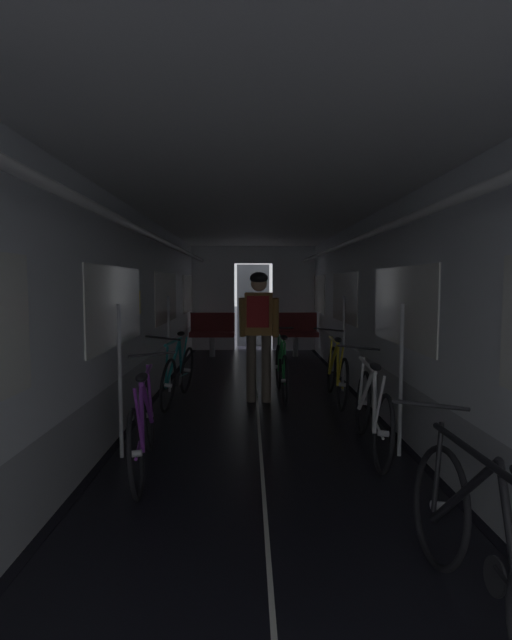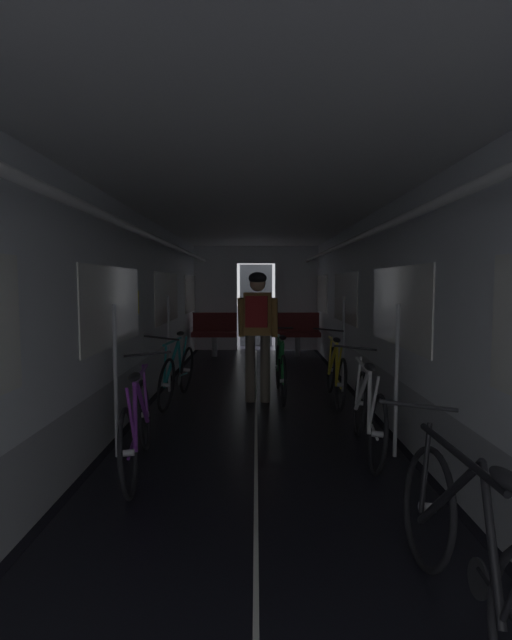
{
  "view_description": "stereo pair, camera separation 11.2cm",
  "coord_description": "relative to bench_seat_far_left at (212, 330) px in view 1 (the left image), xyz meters",
  "views": [
    {
      "loc": [
        -0.11,
        -2.1,
        1.58
      ],
      "look_at": [
        0.0,
        5.1,
        1.02
      ],
      "focal_mm": 26.45,
      "sensor_mm": 36.0,
      "label": 1
    },
    {
      "loc": [
        -0.0,
        -2.1,
        1.58
      ],
      "look_at": [
        0.0,
        5.1,
        1.02
      ],
      "focal_mm": 26.45,
      "sensor_mm": 36.0,
      "label": 2
    }
  ],
  "objects": [
    {
      "name": "ground_plane",
      "position": [
        0.9,
        -8.07,
        -0.57
      ],
      "size": [
        60.0,
        60.0,
        0.0
      ],
      "primitive_type": "plane",
      "color": "black"
    },
    {
      "name": "train_car_shell",
      "position": [
        0.9,
        -4.47,
        1.13
      ],
      "size": [
        3.14,
        12.34,
        2.57
      ],
      "color": "black",
      "rests_on": "ground"
    },
    {
      "name": "bench_seat_far_left",
      "position": [
        0.0,
        0.0,
        0.0
      ],
      "size": [
        0.98,
        0.51,
        0.95
      ],
      "color": "gray",
      "rests_on": "ground"
    },
    {
      "name": "bench_seat_far_right",
      "position": [
        1.8,
        0.0,
        0.0
      ],
      "size": [
        0.98,
        0.51,
        0.95
      ],
      "color": "gray",
      "rests_on": "ground"
    },
    {
      "name": "bicycle_teal",
      "position": [
        -0.15,
        -3.95,
        -0.19
      ],
      "size": [
        0.46,
        1.69,
        0.95
      ],
      "color": "black",
      "rests_on": "ground"
    },
    {
      "name": "bicycle_purple",
      "position": [
        -0.1,
        -6.29,
        -0.18
      ],
      "size": [
        0.44,
        1.69,
        0.95
      ],
      "color": "black",
      "rests_on": "ground"
    },
    {
      "name": "bicycle_yellow",
      "position": [
        1.97,
        -3.96,
        -0.18
      ],
      "size": [
        0.44,
        1.69,
        0.95
      ],
      "color": "black",
      "rests_on": "ground"
    },
    {
      "name": "bicycle_white",
      "position": [
        1.94,
        -5.85,
        -0.19
      ],
      "size": [
        0.44,
        1.69,
        0.95
      ],
      "color": "black",
      "rests_on": "ground"
    },
    {
      "name": "bicycle_black",
      "position": [
        1.87,
        -8.15,
        -0.19
      ],
      "size": [
        0.44,
        1.69,
        0.95
      ],
      "color": "black",
      "rests_on": "ground"
    },
    {
      "name": "person_cyclist_aisle",
      "position": [
        0.92,
        -3.99,
        0.5
      ],
      "size": [
        0.54,
        0.41,
        1.73
      ],
      "color": "brown",
      "rests_on": "ground"
    },
    {
      "name": "bicycle_green_in_aisle",
      "position": [
        1.24,
        -3.72,
        -0.18
      ],
      "size": [
        0.44,
        1.69,
        0.93
      ],
      "color": "black",
      "rests_on": "ground"
    }
  ]
}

